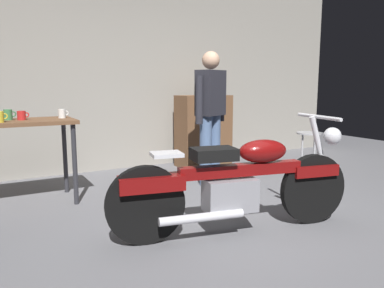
% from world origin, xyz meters
% --- Properties ---
extents(ground_plane, '(12.00, 12.00, 0.00)m').
position_xyz_m(ground_plane, '(0.00, 0.00, 0.00)').
color(ground_plane, slate).
extents(back_wall, '(8.00, 0.12, 3.10)m').
position_xyz_m(back_wall, '(0.00, 2.80, 1.55)').
color(back_wall, gray).
rests_on(back_wall, ground_plane).
extents(workbench, '(1.30, 0.64, 0.90)m').
position_xyz_m(workbench, '(-1.69, 1.56, 0.79)').
color(workbench, brown).
rests_on(workbench, ground_plane).
extents(motorcycle, '(2.16, 0.74, 1.00)m').
position_xyz_m(motorcycle, '(-0.07, -0.17, 0.45)').
color(motorcycle, black).
rests_on(motorcycle, ground_plane).
extents(person_standing, '(0.53, 0.35, 1.67)m').
position_xyz_m(person_standing, '(0.60, 1.34, 0.93)').
color(person_standing, slate).
rests_on(person_standing, ground_plane).
extents(shop_stool, '(0.32, 0.32, 0.64)m').
position_xyz_m(shop_stool, '(1.83, 0.86, 0.50)').
color(shop_stool, '#B2B2B7').
rests_on(shop_stool, ground_plane).
extents(wooden_dresser, '(0.80, 0.47, 1.10)m').
position_xyz_m(wooden_dresser, '(1.07, 2.30, 0.55)').
color(wooden_dresser, brown).
rests_on(wooden_dresser, ground_plane).
extents(mug_white_ceramic, '(0.11, 0.08, 0.10)m').
position_xyz_m(mug_white_ceramic, '(-1.15, 1.61, 0.95)').
color(mug_white_ceramic, white).
rests_on(mug_white_ceramic, workbench).
extents(mug_red_diner, '(0.12, 0.08, 0.09)m').
position_xyz_m(mug_red_diner, '(-1.56, 1.58, 0.95)').
color(mug_red_diner, red).
rests_on(mug_red_diner, workbench).
extents(mug_green_speckled, '(0.12, 0.08, 0.11)m').
position_xyz_m(mug_green_speckled, '(-1.68, 1.64, 0.96)').
color(mug_green_speckled, '#3D7F4C').
rests_on(mug_green_speckled, workbench).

